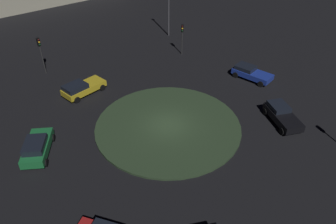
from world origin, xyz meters
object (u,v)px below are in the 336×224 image
(car_yellow, at_px, (82,88))
(car_green, at_px, (37,147))
(car_blue, at_px, (251,73))
(streetlamp_east, at_px, (169,0))
(car_black, at_px, (282,115))
(traffic_light_northeast, at_px, (40,49))
(traffic_light_east, at_px, (182,33))

(car_yellow, distance_m, car_green, 9.10)
(car_blue, distance_m, streetlamp_east, 15.92)
(car_black, relative_size, traffic_light_northeast, 1.05)
(car_black, bearing_deg, car_yellow, -117.69)
(car_green, relative_size, streetlamp_east, 0.55)
(car_green, bearing_deg, car_blue, -63.94)
(car_yellow, height_order, traffic_light_northeast, traffic_light_northeast)
(car_blue, distance_m, traffic_light_east, 9.84)
(car_green, distance_m, streetlamp_east, 27.05)
(car_black, height_order, car_yellow, car_yellow)
(car_yellow, relative_size, car_blue, 1.02)
(car_green, relative_size, traffic_light_east, 1.12)
(car_green, distance_m, traffic_light_east, 22.06)
(car_green, bearing_deg, car_yellow, -15.87)
(car_yellow, height_order, traffic_light_east, traffic_light_east)
(traffic_light_east, bearing_deg, traffic_light_northeast, -65.36)
(car_blue, bearing_deg, car_black, -41.10)
(traffic_light_east, bearing_deg, car_black, 37.53)
(car_yellow, xyz_separation_m, traffic_light_east, (9.93, -10.00, 2.02))
(streetlamp_east, bearing_deg, traffic_light_east, -162.56)
(streetlamp_east, bearing_deg, car_green, 159.90)
(car_blue, height_order, traffic_light_east, traffic_light_east)
(car_yellow, xyz_separation_m, traffic_light_northeast, (4.15, 5.33, 2.28))
(car_black, height_order, traffic_light_northeast, traffic_light_northeast)
(traffic_light_northeast, xyz_separation_m, traffic_light_east, (5.78, -15.34, -0.26))
(car_black, bearing_deg, car_blue, 174.06)
(traffic_light_east, height_order, streetlamp_east, streetlamp_east)
(car_yellow, distance_m, traffic_light_northeast, 7.13)
(car_blue, xyz_separation_m, traffic_light_east, (5.86, 7.64, 2.05))
(traffic_light_east, distance_m, streetlamp_east, 6.81)
(car_green, xyz_separation_m, traffic_light_east, (18.96, -11.11, 1.98))
(car_yellow, height_order, car_blue, car_yellow)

